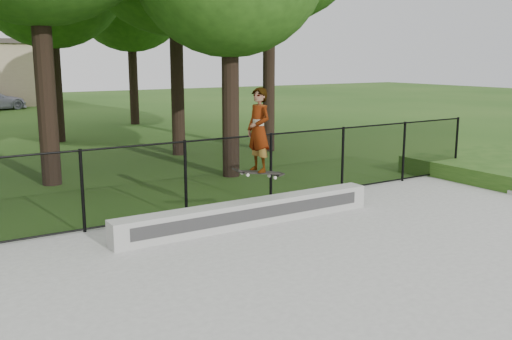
% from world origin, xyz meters
% --- Properties ---
extents(concrete_slab, '(14.00, 12.00, 0.06)m').
position_xyz_m(concrete_slab, '(0.00, 0.00, 0.03)').
color(concrete_slab, gray).
rests_on(concrete_slab, ground).
extents(grind_ledge, '(5.32, 0.40, 0.45)m').
position_xyz_m(grind_ledge, '(0.73, 4.70, 0.29)').
color(grind_ledge, '#A0A19C').
rests_on(grind_ledge, concrete_slab).
extents(skater_airborne, '(0.84, 0.59, 1.68)m').
position_xyz_m(skater_airborne, '(0.91, 4.68, 1.79)').
color(skater_airborne, black).
rests_on(skater_airborne, ground).
extents(chainlink_fence, '(16.06, 0.06, 1.50)m').
position_xyz_m(chainlink_fence, '(0.00, 5.90, 0.81)').
color(chainlink_fence, black).
rests_on(chainlink_fence, concrete_slab).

